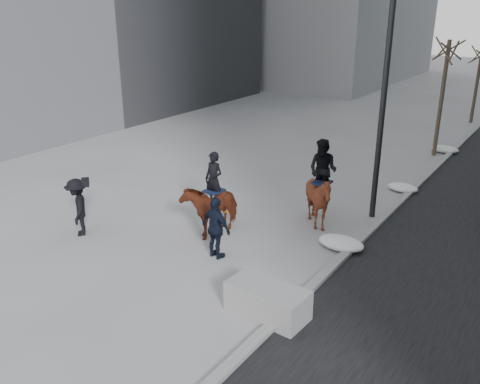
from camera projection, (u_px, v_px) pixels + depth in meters
The scene contains 11 objects.
ground at pixel (216, 255), 14.08m from camera, with size 120.00×120.00×0.00m, color gray.
curb at pixel (426, 176), 20.21m from camera, with size 0.25×90.00×0.12m, color gray.
planter at pixel (268, 301), 11.29m from camera, with size 1.80×0.90×0.72m, color gray.
tree_near at pixel (442, 93), 22.20m from camera, with size 1.20×1.20×5.64m, color #362920, non-canonical shape.
tree_far at pixel (477, 83), 28.60m from camera, with size 1.20×1.20×4.56m, color #3C3323, non-canonical shape.
mounted_left at pixel (212, 203), 15.25m from camera, with size 1.02×1.98×2.47m.
mounted_right at pixel (320, 193), 15.49m from camera, with size 1.51×1.68×2.77m.
feeder at pixel (216, 228), 13.67m from camera, with size 1.09×0.94×1.75m.
camera_crew at pixel (78, 207), 15.04m from camera, with size 1.28×1.24×1.75m.
lamppost at pixel (386, 60), 14.78m from camera, with size 0.25×1.42×9.09m.
snow_piles at pixel (401, 189), 18.60m from camera, with size 1.33×12.62×0.34m.
Camera 1 is at (7.62, -9.99, 6.62)m, focal length 38.00 mm.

